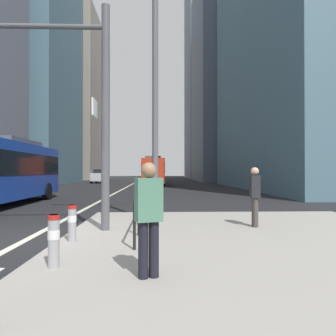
{
  "coord_description": "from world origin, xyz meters",
  "views": [
    {
      "loc": [
        3.26,
        -8.09,
        1.72
      ],
      "look_at": [
        4.84,
        39.35,
        2.16
      ],
      "focal_mm": 33.93,
      "sensor_mm": 36.0,
      "label": 1
    }
  ],
  "objects_px": {
    "car_receding_near": "(158,175)",
    "pedestrian_walking": "(255,194)",
    "city_bus_red_receding": "(153,170)",
    "bollard_left": "(54,238)",
    "car_oncoming_mid": "(100,176)",
    "pedestrian_waiting": "(149,214)",
    "street_lamp_post": "(155,63)",
    "bollard_right": "(72,221)",
    "traffic_signal_gantry": "(24,80)"
  },
  "relations": [
    {
      "from": "car_receding_near",
      "to": "pedestrian_walking",
      "type": "xyz_separation_m",
      "value": [
        2.68,
        -43.46,
        0.08
      ]
    },
    {
      "from": "city_bus_red_receding",
      "to": "bollard_left",
      "type": "distance_m",
      "value": 33.62
    },
    {
      "from": "car_oncoming_mid",
      "to": "pedestrian_waiting",
      "type": "bearing_deg",
      "value": -78.91
    },
    {
      "from": "pedestrian_walking",
      "to": "street_lamp_post",
      "type": "bearing_deg",
      "value": 149.73
    },
    {
      "from": "street_lamp_post",
      "to": "city_bus_red_receding",
      "type": "bearing_deg",
      "value": 91.05
    },
    {
      "from": "car_receding_near",
      "to": "pedestrian_waiting",
      "type": "bearing_deg",
      "value": -90.23
    },
    {
      "from": "car_oncoming_mid",
      "to": "pedestrian_walking",
      "type": "height_order",
      "value": "car_oncoming_mid"
    },
    {
      "from": "city_bus_red_receding",
      "to": "bollard_right",
      "type": "relative_size",
      "value": 13.5
    },
    {
      "from": "car_oncoming_mid",
      "to": "bollard_left",
      "type": "distance_m",
      "value": 40.71
    },
    {
      "from": "traffic_signal_gantry",
      "to": "car_receding_near",
      "type": "bearing_deg",
      "value": 85.32
    },
    {
      "from": "street_lamp_post",
      "to": "bollard_right",
      "type": "distance_m",
      "value": 6.03
    },
    {
      "from": "pedestrian_walking",
      "to": "city_bus_red_receding",
      "type": "bearing_deg",
      "value": 96.35
    },
    {
      "from": "car_oncoming_mid",
      "to": "traffic_signal_gantry",
      "type": "bearing_deg",
      "value": -82.92
    },
    {
      "from": "traffic_signal_gantry",
      "to": "pedestrian_waiting",
      "type": "bearing_deg",
      "value": -48.08
    },
    {
      "from": "pedestrian_waiting",
      "to": "traffic_signal_gantry",
      "type": "bearing_deg",
      "value": 131.92
    },
    {
      "from": "car_oncoming_mid",
      "to": "pedestrian_waiting",
      "type": "distance_m",
      "value": 41.53
    },
    {
      "from": "bollard_right",
      "to": "traffic_signal_gantry",
      "type": "bearing_deg",
      "value": 140.9
    },
    {
      "from": "city_bus_red_receding",
      "to": "car_receding_near",
      "type": "relative_size",
      "value": 2.39
    },
    {
      "from": "traffic_signal_gantry",
      "to": "street_lamp_post",
      "type": "relative_size",
      "value": 0.8
    },
    {
      "from": "city_bus_red_receding",
      "to": "car_oncoming_mid",
      "type": "distance_m",
      "value": 10.06
    },
    {
      "from": "bollard_left",
      "to": "bollard_right",
      "type": "bearing_deg",
      "value": 96.33
    },
    {
      "from": "traffic_signal_gantry",
      "to": "bollard_right",
      "type": "height_order",
      "value": "traffic_signal_gantry"
    },
    {
      "from": "pedestrian_waiting",
      "to": "pedestrian_walking",
      "type": "height_order",
      "value": "pedestrian_waiting"
    },
    {
      "from": "bollard_left",
      "to": "pedestrian_waiting",
      "type": "xyz_separation_m",
      "value": [
        1.56,
        -0.56,
        0.46
      ]
    },
    {
      "from": "car_receding_near",
      "to": "pedestrian_walking",
      "type": "distance_m",
      "value": 43.55
    },
    {
      "from": "traffic_signal_gantry",
      "to": "pedestrian_walking",
      "type": "distance_m",
      "value": 6.98
    },
    {
      "from": "pedestrian_waiting",
      "to": "pedestrian_walking",
      "type": "xyz_separation_m",
      "value": [
        2.87,
        4.16,
        -0.01
      ]
    },
    {
      "from": "city_bus_red_receding",
      "to": "bollard_right",
      "type": "height_order",
      "value": "city_bus_red_receding"
    },
    {
      "from": "car_oncoming_mid",
      "to": "car_receding_near",
      "type": "bearing_deg",
      "value": 40.02
    },
    {
      "from": "city_bus_red_receding",
      "to": "traffic_signal_gantry",
      "type": "xyz_separation_m",
      "value": [
        -2.93,
        -30.35,
        2.29
      ]
    },
    {
      "from": "street_lamp_post",
      "to": "pedestrian_waiting",
      "type": "xyz_separation_m",
      "value": [
        -0.05,
        -5.8,
        -4.19
      ]
    },
    {
      "from": "car_receding_near",
      "to": "street_lamp_post",
      "type": "xyz_separation_m",
      "value": [
        -0.13,
        -41.82,
        4.29
      ]
    },
    {
      "from": "city_bus_red_receding",
      "to": "bollard_left",
      "type": "xyz_separation_m",
      "value": [
        -1.09,
        -33.58,
        -1.21
      ]
    },
    {
      "from": "pedestrian_walking",
      "to": "traffic_signal_gantry",
      "type": "bearing_deg",
      "value": -176.58
    },
    {
      "from": "city_bus_red_receding",
      "to": "traffic_signal_gantry",
      "type": "bearing_deg",
      "value": -95.52
    },
    {
      "from": "traffic_signal_gantry",
      "to": "pedestrian_waiting",
      "type": "distance_m",
      "value": 5.93
    },
    {
      "from": "car_oncoming_mid",
      "to": "street_lamp_post",
      "type": "xyz_separation_m",
      "value": [
        8.05,
        -34.95,
        4.29
      ]
    },
    {
      "from": "car_oncoming_mid",
      "to": "traffic_signal_gantry",
      "type": "relative_size",
      "value": 0.71
    },
    {
      "from": "bollard_right",
      "to": "pedestrian_walking",
      "type": "bearing_deg",
      "value": 20.11
    },
    {
      "from": "bollard_left",
      "to": "pedestrian_walking",
      "type": "xyz_separation_m",
      "value": [
        4.43,
        3.6,
        0.45
      ]
    },
    {
      "from": "car_oncoming_mid",
      "to": "pedestrian_walking",
      "type": "bearing_deg",
      "value": -73.47
    },
    {
      "from": "car_oncoming_mid",
      "to": "car_receding_near",
      "type": "distance_m",
      "value": 10.68
    },
    {
      "from": "street_lamp_post",
      "to": "bollard_right",
      "type": "bearing_deg",
      "value": -118.62
    },
    {
      "from": "traffic_signal_gantry",
      "to": "street_lamp_post",
      "type": "bearing_deg",
      "value": 30.3
    },
    {
      "from": "bollard_left",
      "to": "pedestrian_walking",
      "type": "height_order",
      "value": "pedestrian_walking"
    },
    {
      "from": "bollard_left",
      "to": "city_bus_red_receding",
      "type": "bearing_deg",
      "value": 88.14
    },
    {
      "from": "car_receding_near",
      "to": "traffic_signal_gantry",
      "type": "height_order",
      "value": "traffic_signal_gantry"
    },
    {
      "from": "city_bus_red_receding",
      "to": "bollard_left",
      "type": "height_order",
      "value": "city_bus_red_receding"
    },
    {
      "from": "city_bus_red_receding",
      "to": "pedestrian_walking",
      "type": "distance_m",
      "value": 30.17
    },
    {
      "from": "car_receding_near",
      "to": "pedestrian_waiting",
      "type": "xyz_separation_m",
      "value": [
        -0.19,
        -47.62,
        0.1
      ]
    }
  ]
}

